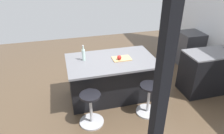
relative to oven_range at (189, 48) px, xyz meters
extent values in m
plane|color=brown|center=(2.47, 0.91, -0.45)|extent=(7.59, 7.59, 0.00)
cube|color=black|center=(0.00, 1.28, 0.00)|extent=(1.85, 0.60, 0.90)
cube|color=#38383D|center=(0.00, 0.00, 0.00)|extent=(0.60, 0.60, 0.90)
cube|color=black|center=(0.00, 0.30, -0.04)|extent=(0.44, 0.01, 0.32)
cube|color=black|center=(2.46, 0.94, -0.03)|extent=(1.68, 0.86, 0.85)
cube|color=slate|center=(2.46, 0.99, 0.42)|extent=(1.74, 1.06, 0.04)
cylinder|color=#B7B7BC|center=(1.92, 1.65, -0.43)|extent=(0.44, 0.44, 0.03)
cylinder|color=#B7B7BC|center=(1.92, 1.65, -0.15)|extent=(0.05, 0.05, 0.57)
cylinder|color=black|center=(1.92, 1.65, 0.16)|extent=(0.36, 0.36, 0.04)
cylinder|color=#B7B7BC|center=(3.01, 1.65, -0.43)|extent=(0.44, 0.44, 0.03)
cylinder|color=#B7B7BC|center=(3.01, 1.65, -0.15)|extent=(0.05, 0.05, 0.57)
cylinder|color=black|center=(3.01, 1.65, 0.16)|extent=(0.36, 0.36, 0.04)
cube|color=tan|center=(2.26, 1.00, 0.45)|extent=(0.36, 0.24, 0.02)
sphere|color=red|center=(2.32, 1.05, 0.50)|extent=(0.09, 0.09, 0.09)
cylinder|color=silver|center=(2.98, 0.86, 0.55)|extent=(0.06, 0.06, 0.22)
cylinder|color=silver|center=(2.98, 0.86, 0.70)|extent=(0.03, 0.03, 0.08)
cylinder|color=#B7B7BC|center=(2.98, 0.86, 0.74)|extent=(0.03, 0.03, 0.02)
camera|label=1|loc=(3.38, 4.47, 2.22)|focal=32.99mm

